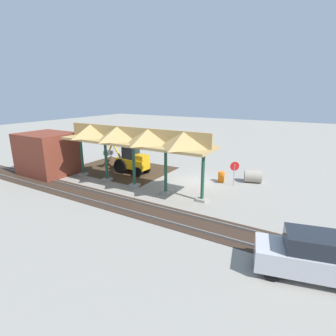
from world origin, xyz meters
name	(u,v)px	position (x,y,z in m)	size (l,w,h in m)	color
ground_plane	(196,182)	(0.00, 0.00, 0.00)	(120.00, 120.00, 0.00)	gray
dirt_work_zone	(122,169)	(8.21, 0.11, 0.00)	(9.63, 7.00, 0.01)	#42301E
platform_canopy	(133,137)	(3.90, 3.57, 4.15)	(13.31, 3.20, 4.90)	#9E998E
rail_tracks	(150,211)	(0.00, 6.96, 0.03)	(60.00, 2.58, 0.15)	slate
stop_sign	(235,169)	(-3.12, -0.74, 1.48)	(0.63, 0.48, 2.07)	gray
backhoe	(131,160)	(6.53, 0.58, 1.27)	(5.08, 1.76, 2.82)	orange
dirt_mound	(112,166)	(10.02, -0.36, 0.00)	(4.28, 4.28, 2.27)	#42301E
concrete_pipe	(253,176)	(-4.26, -2.52, 0.55)	(1.67, 1.46, 1.10)	#9E9384
brick_utility_building	(48,154)	(13.25, 4.77, 1.94)	(4.82, 3.99, 3.88)	brown
distant_parked_car	(310,256)	(-9.20, 8.73, 0.98)	(4.49, 2.66, 1.98)	#B7B7BC
traffic_barrel	(221,177)	(-1.87, -1.21, 0.45)	(0.56, 0.56, 0.90)	orange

